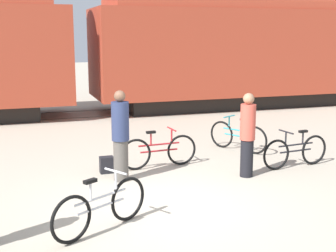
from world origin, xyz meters
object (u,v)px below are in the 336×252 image
object	(u,v)px
person_in_navy	(120,136)
backpack	(107,165)
freight_train	(81,38)
bicycle_silver	(101,207)
bicycle_teal	(238,136)
bicycle_black	(296,151)
person_in_red	(247,135)
bicycle_maroon	(159,151)

from	to	relation	value
person_in_navy	backpack	xyz separation A→B (m)	(-0.17, 0.60, -0.73)
freight_train	person_in_navy	bearing A→B (deg)	-92.98
bicycle_silver	bicycle_teal	distance (m)	5.47
person_in_navy	bicycle_black	bearing A→B (deg)	-126.25
person_in_red	person_in_navy	bearing A→B (deg)	173.23
bicycle_black	bicycle_teal	size ratio (longest dim) A/B	1.14
bicycle_silver	bicycle_teal	size ratio (longest dim) A/B	1.05
bicycle_teal	person_in_red	world-z (taller)	person_in_red
bicycle_silver	bicycle_teal	bearing A→B (deg)	42.46
bicycle_black	person_in_red	size ratio (longest dim) A/B	0.99
freight_train	bicycle_maroon	world-z (taller)	freight_train
bicycle_black	bicycle_silver	bearing A→B (deg)	-156.41
person_in_navy	bicycle_teal	bearing A→B (deg)	-98.30
backpack	bicycle_teal	bearing A→B (deg)	13.88
bicycle_black	backpack	world-z (taller)	bicycle_black
bicycle_black	person_in_navy	size ratio (longest dim) A/B	0.94
bicycle_silver	bicycle_teal	xyz separation A→B (m)	(4.03, 3.69, -0.00)
bicycle_silver	person_in_navy	world-z (taller)	person_in_navy
freight_train	backpack	bearing A→B (deg)	-94.56
bicycle_black	person_in_red	bearing A→B (deg)	-168.60
bicycle_maroon	bicycle_black	xyz separation A→B (m)	(2.78, -0.90, -0.01)
bicycle_black	person_in_red	distance (m)	1.43
freight_train	backpack	xyz separation A→B (m)	(-0.58, -7.32, -2.52)
bicycle_maroon	person_in_navy	size ratio (longest dim) A/B	0.97
bicycle_silver	person_in_navy	xyz separation A→B (m)	(0.79, 2.25, 0.53)
person_in_navy	backpack	size ratio (longest dim) A/B	5.22
backpack	bicycle_maroon	bearing A→B (deg)	2.03
bicycle_teal	bicycle_maroon	bearing A→B (deg)	-160.48
freight_train	bicycle_black	size ratio (longest dim) A/B	17.20
person_in_navy	backpack	world-z (taller)	person_in_navy
bicycle_black	bicycle_maroon	bearing A→B (deg)	162.08
freight_train	bicycle_maroon	bearing A→B (deg)	-85.58
freight_train	backpack	size ratio (longest dim) A/B	84.51
bicycle_silver	backpack	xyz separation A→B (m)	(0.62, 2.85, -0.19)
bicycle_black	backpack	distance (m)	4.03
person_in_red	bicycle_silver	bearing A→B (deg)	-146.79
freight_train	person_in_navy	distance (m)	8.13
bicycle_silver	bicycle_black	distance (m)	4.97
freight_train	bicycle_maroon	distance (m)	7.67
backpack	freight_train	bearing A→B (deg)	85.44
bicycle_maroon	person_in_red	distance (m)	1.95
freight_train	bicycle_silver	size ratio (longest dim) A/B	18.68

